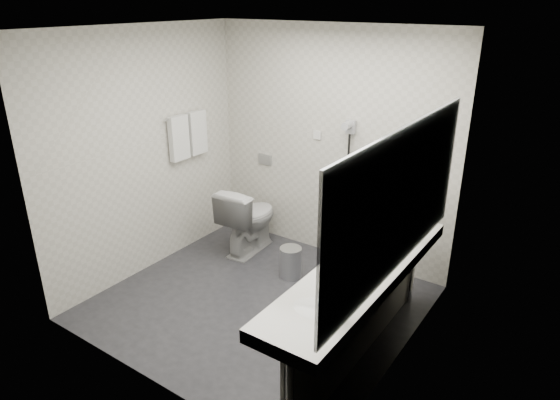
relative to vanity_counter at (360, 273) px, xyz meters
The scene contains 31 objects.
floor 1.39m from the vanity_counter, 169.92° to the left, with size 2.80×2.80×0.00m, color #242429.
ceiling 2.05m from the vanity_counter, 169.92° to the left, with size 2.80×2.80×0.00m, color silver.
wall_back 1.93m from the vanity_counter, 126.87° to the left, with size 2.80×2.80×0.00m, color beige.
wall_front 1.64m from the vanity_counter, 135.64° to the right, with size 2.80×2.80×0.00m, color beige.
wall_left 2.57m from the vanity_counter, behind, with size 2.60×2.60×0.00m, color beige.
wall_right 0.56m from the vanity_counter, 36.03° to the left, with size 2.60×2.60×0.00m, color beige.
vanity_counter is the anchor object (origin of this frame).
vanity_panel 0.43m from the vanity_counter, ahead, with size 0.03×2.15×0.75m, color #999890.
vanity_post_far 1.12m from the vanity_counter, 86.97° to the left, with size 0.06×0.06×0.75m, color silver.
mirror 0.70m from the vanity_counter, ahead, with size 0.02×2.20×1.05m, color #B2BCC6.
basin_near 0.65m from the vanity_counter, 90.00° to the right, with size 0.40×0.31×0.05m, color silver.
basin_far 0.65m from the vanity_counter, 90.00° to the left, with size 0.40×0.31×0.05m, color silver.
faucet_near 0.69m from the vanity_counter, 73.30° to the right, with size 0.04×0.04×0.15m, color silver.
faucet_far 0.69m from the vanity_counter, 73.30° to the left, with size 0.04×0.04×0.15m, color silver.
soap_bottle_a 0.12m from the vanity_counter, 46.02° to the left, with size 0.05×0.05×0.12m, color white.
soap_bottle_b 0.25m from the vanity_counter, 85.40° to the left, with size 0.07×0.07×0.09m, color white.
soap_bottle_c 0.16m from the vanity_counter, 26.72° to the right, with size 0.05×0.05×0.14m, color white.
glass_left 0.33m from the vanity_counter, 65.24° to the left, with size 0.07×0.07×0.12m, color silver.
glass_right 0.41m from the vanity_counter, 69.17° to the left, with size 0.05×0.05×0.10m, color silver.
toilet 2.16m from the vanity_counter, 151.46° to the left, with size 0.44×0.78×0.79m, color silver.
flush_plate 2.48m from the vanity_counter, 143.06° to the left, with size 0.18×0.02×0.12m, color #B2B5BA.
pedal_bin 1.52m from the vanity_counter, 145.58° to the left, with size 0.23×0.23×0.32m, color #B2B5BA.
bin_lid 1.46m from the vanity_counter, 145.58° to the left, with size 0.23×0.23×0.01m, color #B2B5BA.
towel_rail 2.69m from the vanity_counter, 163.14° to the left, with size 0.02×0.02×0.62m, color silver.
towel_near 2.59m from the vanity_counter, 166.10° to the left, with size 0.07×0.24×0.48m, color silver.
towel_far 2.67m from the vanity_counter, 160.15° to the left, with size 0.07×0.24×0.48m, color silver.
dryer_cradle 1.85m from the vanity_counter, 120.76° to the left, with size 0.10×0.04×0.14m, color #9C9DA1.
dryer_barrel 1.81m from the vanity_counter, 122.01° to the left, with size 0.08×0.08×0.14m, color #9C9DA1.
dryer_cord 1.76m from the vanity_counter, 121.02° to the left, with size 0.02×0.02×0.35m, color black.
switch_plate_a 2.04m from the vanity_counter, 130.59° to the left, with size 0.09×0.02×0.09m, color silver.
switch_plate_b 1.69m from the vanity_counter, 111.13° to the left, with size 0.09×0.02×0.09m, color silver.
Camera 1 is at (2.47, -3.21, 2.72)m, focal length 31.89 mm.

